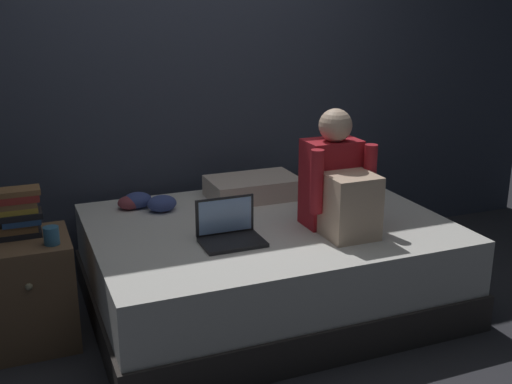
{
  "coord_description": "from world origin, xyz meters",
  "views": [
    {
      "loc": [
        -1.11,
        -2.78,
        1.73
      ],
      "look_at": [
        0.05,
        0.1,
        0.77
      ],
      "focal_mm": 44.06,
      "sensor_mm": 36.0,
      "label": 1
    }
  ],
  "objects_px": {
    "laptop": "(229,231)",
    "pillow": "(253,188)",
    "nightstand": "(29,291)",
    "book_stack": "(18,212)",
    "person_sitting": "(339,185)",
    "mug": "(51,236)",
    "bed": "(267,264)",
    "clothes_pile": "(145,202)"
  },
  "relations": [
    {
      "from": "bed",
      "to": "laptop",
      "type": "relative_size",
      "value": 6.25
    },
    {
      "from": "mug",
      "to": "book_stack",
      "type": "bearing_deg",
      "value": 127.68
    },
    {
      "from": "bed",
      "to": "clothes_pile",
      "type": "relative_size",
      "value": 6.08
    },
    {
      "from": "person_sitting",
      "to": "pillow",
      "type": "bearing_deg",
      "value": 107.38
    },
    {
      "from": "nightstand",
      "to": "pillow",
      "type": "xyz_separation_m",
      "value": [
        1.39,
        0.38,
        0.29
      ]
    },
    {
      "from": "laptop",
      "to": "book_stack",
      "type": "height_order",
      "value": "book_stack"
    },
    {
      "from": "bed",
      "to": "book_stack",
      "type": "xyz_separation_m",
      "value": [
        -1.31,
        0.13,
        0.44
      ]
    },
    {
      "from": "nightstand",
      "to": "book_stack",
      "type": "bearing_deg",
      "value": 98.3
    },
    {
      "from": "bed",
      "to": "nightstand",
      "type": "distance_m",
      "value": 1.3
    },
    {
      "from": "person_sitting",
      "to": "book_stack",
      "type": "height_order",
      "value": "person_sitting"
    },
    {
      "from": "mug",
      "to": "pillow",
      "type": "bearing_deg",
      "value": 21.78
    },
    {
      "from": "person_sitting",
      "to": "mug",
      "type": "distance_m",
      "value": 1.5
    },
    {
      "from": "laptop",
      "to": "pillow",
      "type": "height_order",
      "value": "laptop"
    },
    {
      "from": "nightstand",
      "to": "mug",
      "type": "relative_size",
      "value": 6.37
    },
    {
      "from": "book_stack",
      "to": "mug",
      "type": "height_order",
      "value": "book_stack"
    },
    {
      "from": "nightstand",
      "to": "clothes_pile",
      "type": "bearing_deg",
      "value": 29.92
    },
    {
      "from": "bed",
      "to": "mug",
      "type": "height_order",
      "value": "mug"
    },
    {
      "from": "mug",
      "to": "bed",
      "type": "bearing_deg",
      "value": 2.64
    },
    {
      "from": "bed",
      "to": "book_stack",
      "type": "bearing_deg",
      "value": 174.51
    },
    {
      "from": "bed",
      "to": "pillow",
      "type": "relative_size",
      "value": 3.57
    },
    {
      "from": "book_stack",
      "to": "mug",
      "type": "distance_m",
      "value": 0.24
    },
    {
      "from": "mug",
      "to": "person_sitting",
      "type": "bearing_deg",
      "value": -7.5
    },
    {
      "from": "pillow",
      "to": "book_stack",
      "type": "height_order",
      "value": "book_stack"
    },
    {
      "from": "pillow",
      "to": "person_sitting",
      "type": "bearing_deg",
      "value": -72.62
    },
    {
      "from": "person_sitting",
      "to": "pillow",
      "type": "xyz_separation_m",
      "value": [
        -0.22,
        0.7,
        -0.19
      ]
    },
    {
      "from": "nightstand",
      "to": "bed",
      "type": "bearing_deg",
      "value": -2.91
    },
    {
      "from": "laptop",
      "to": "clothes_pile",
      "type": "relative_size",
      "value": 0.97
    },
    {
      "from": "nightstand",
      "to": "laptop",
      "type": "height_order",
      "value": "laptop"
    },
    {
      "from": "pillow",
      "to": "mug",
      "type": "distance_m",
      "value": 1.36
    },
    {
      "from": "laptop",
      "to": "book_stack",
      "type": "bearing_deg",
      "value": 161.93
    },
    {
      "from": "bed",
      "to": "mug",
      "type": "xyz_separation_m",
      "value": [
        -1.17,
        -0.05,
        0.36
      ]
    },
    {
      "from": "book_stack",
      "to": "mug",
      "type": "relative_size",
      "value": 2.77
    },
    {
      "from": "mug",
      "to": "clothes_pile",
      "type": "distance_m",
      "value": 0.78
    },
    {
      "from": "nightstand",
      "to": "pillow",
      "type": "relative_size",
      "value": 1.02
    },
    {
      "from": "person_sitting",
      "to": "pillow",
      "type": "distance_m",
      "value": 0.76
    },
    {
      "from": "clothes_pile",
      "to": "book_stack",
      "type": "bearing_deg",
      "value": -154.13
    },
    {
      "from": "book_stack",
      "to": "bed",
      "type": "bearing_deg",
      "value": -5.49
    },
    {
      "from": "book_stack",
      "to": "laptop",
      "type": "bearing_deg",
      "value": -18.07
    },
    {
      "from": "bed",
      "to": "nightstand",
      "type": "xyz_separation_m",
      "value": [
        -1.3,
        0.07,
        0.03
      ]
    },
    {
      "from": "person_sitting",
      "to": "pillow",
      "type": "relative_size",
      "value": 1.17
    },
    {
      "from": "nightstand",
      "to": "laptop",
      "type": "relative_size",
      "value": 1.79
    },
    {
      "from": "nightstand",
      "to": "clothes_pile",
      "type": "xyz_separation_m",
      "value": [
        0.71,
        0.41,
        0.27
      ]
    }
  ]
}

